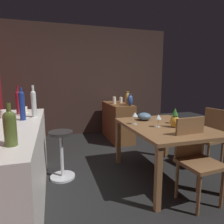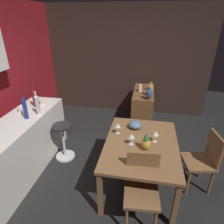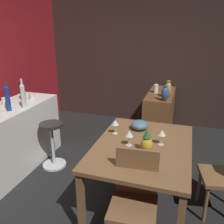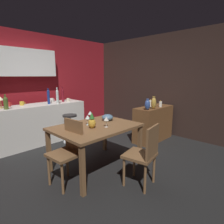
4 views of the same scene
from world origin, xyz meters
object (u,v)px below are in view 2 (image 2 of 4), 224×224
(sideboard_cabinet, at_px, (143,108))
(wine_glass_left, at_px, (118,126))
(chair_near_window, at_px, (142,187))
(wine_bottle_ruby, at_px, (34,97))
(bar_stool, at_px, (63,141))
(wine_bottle_clear, at_px, (37,104))
(pillar_candle_tall, at_px, (149,87))
(chair_by_doorway, at_px, (203,159))
(cup_white, at_px, (21,109))
(vase_brass, at_px, (150,90))
(wine_bottle_cobalt, at_px, (25,108))
(dining_table, at_px, (141,147))
(vase_ceramic_blue, at_px, (149,94))
(wine_glass_center, at_px, (156,134))
(cup_cream, at_px, (42,102))
(fruit_bowl, at_px, (135,125))
(pineapple_centerpiece, at_px, (146,142))
(pillar_candle_short, at_px, (140,88))
(wine_glass_right, at_px, (131,136))

(sideboard_cabinet, distance_m, wine_glass_left, 1.78)
(sideboard_cabinet, relative_size, chair_near_window, 1.18)
(chair_near_window, bearing_deg, wine_bottle_ruby, 60.05)
(bar_stool, distance_m, wine_bottle_ruby, 0.89)
(chair_near_window, bearing_deg, wine_glass_left, 28.49)
(wine_bottle_clear, bearing_deg, pillar_candle_tall, -45.34)
(chair_by_doorway, relative_size, wine_bottle_clear, 2.33)
(wine_bottle_clear, relative_size, cup_white, 3.12)
(wine_bottle_clear, height_order, vase_brass, wine_bottle_clear)
(chair_by_doorway, xyz_separation_m, vase_brass, (1.50, 0.79, 0.46))
(wine_bottle_cobalt, bearing_deg, dining_table, -93.18)
(pillar_candle_tall, distance_m, vase_ceramic_blue, 0.56)
(wine_glass_center, height_order, cup_cream, cup_cream)
(wine_glass_left, bearing_deg, chair_near_window, -151.51)
(chair_near_window, height_order, fruit_bowl, chair_near_window)
(vase_ceramic_blue, bearing_deg, wine_glass_left, 160.83)
(wine_bottle_ruby, distance_m, wine_bottle_cobalt, 0.44)
(bar_stool, distance_m, wine_glass_left, 1.13)
(cup_white, bearing_deg, vase_brass, -57.53)
(fruit_bowl, height_order, wine_bottle_cobalt, wine_bottle_cobalt)
(pineapple_centerpiece, distance_m, wine_bottle_ruby, 2.04)
(dining_table, bearing_deg, pineapple_centerpiece, -155.46)
(wine_glass_left, distance_m, wine_bottle_cobalt, 1.42)
(chair_near_window, bearing_deg, chair_by_doorway, -50.81)
(pillar_candle_tall, bearing_deg, vase_ceramic_blue, 179.85)
(sideboard_cabinet, bearing_deg, cup_cream, 124.65)
(wine_bottle_ruby, xyz_separation_m, vase_ceramic_blue, (0.88, -1.93, -0.13))
(pillar_candle_tall, bearing_deg, pillar_candle_short, 121.73)
(dining_table, distance_m, pillar_candle_short, 1.86)
(dining_table, height_order, bar_stool, dining_table)
(fruit_bowl, xyz_separation_m, wine_bottle_cobalt, (-0.29, 1.64, 0.28))
(vase_brass, bearing_deg, wine_bottle_clear, 127.77)
(bar_stool, bearing_deg, sideboard_cabinet, -41.18)
(sideboard_cabinet, relative_size, wine_bottle_clear, 2.86)
(fruit_bowl, distance_m, pillar_candle_short, 1.46)
(fruit_bowl, bearing_deg, sideboard_cabinet, -2.82)
(wine_glass_right, distance_m, pillar_candle_short, 1.90)
(wine_bottle_ruby, xyz_separation_m, wine_bottle_clear, (-0.27, -0.21, 0.01))
(wine_bottle_ruby, bearing_deg, wine_glass_right, -108.78)
(fruit_bowl, bearing_deg, cup_white, 92.82)
(pineapple_centerpiece, bearing_deg, wine_bottle_ruby, 71.09)
(wine_glass_right, relative_size, fruit_bowl, 0.81)
(wine_glass_left, bearing_deg, fruit_bowl, -50.02)
(chair_by_doorway, distance_m, vase_brass, 1.76)
(bar_stool, relative_size, wine_bottle_cobalt, 1.82)
(wine_bottle_clear, distance_m, pillar_candle_short, 2.20)
(dining_table, bearing_deg, vase_ceramic_blue, -2.67)
(wine_bottle_cobalt, bearing_deg, wine_bottle_ruby, 13.31)
(chair_by_doorway, distance_m, vase_ceramic_blue, 1.59)
(bar_stool, height_order, cup_white, cup_white)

